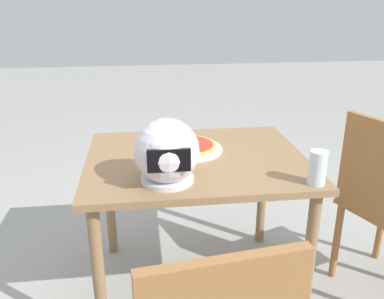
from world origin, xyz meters
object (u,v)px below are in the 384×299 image
at_px(motorcycle_helmet, 167,152).
at_px(drinking_glass, 318,168).
at_px(pizza, 188,145).
at_px(dining_table, 196,175).

xyz_separation_m(motorcycle_helmet, drinking_glass, (-0.57, 0.10, -0.05)).
xyz_separation_m(pizza, motorcycle_helmet, (0.12, 0.33, 0.10)).
height_order(dining_table, drinking_glass, drinking_glass).
relative_size(pizza, drinking_glass, 1.98).
height_order(dining_table, pizza, pizza).
bearing_deg(dining_table, drinking_glass, 141.53).
distance_m(pizza, drinking_glass, 0.63).
bearing_deg(pizza, drinking_glass, 136.54).
bearing_deg(drinking_glass, dining_table, -38.47).
distance_m(dining_table, drinking_glass, 0.57).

